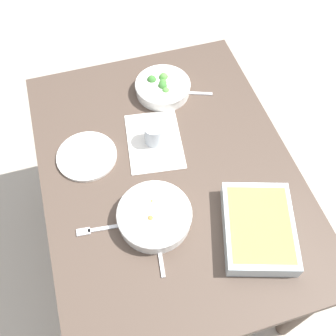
{
  "coord_description": "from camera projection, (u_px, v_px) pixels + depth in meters",
  "views": [
    {
      "loc": [
        0.73,
        -0.22,
        1.92
      ],
      "look_at": [
        0.0,
        0.0,
        0.74
      ],
      "focal_mm": 41.68,
      "sensor_mm": 36.0,
      "label": 1
    }
  ],
  "objects": [
    {
      "name": "ground_plane",
      "position": [
        168.0,
        245.0,
        2.03
      ],
      "size": [
        6.0,
        6.0,
        0.0
      ],
      "primitive_type": "plane",
      "color": "#B2A899"
    },
    {
      "name": "dining_table",
      "position": [
        168.0,
        181.0,
        1.48
      ],
      "size": [
        1.2,
        0.9,
        0.74
      ],
      "color": "#4C3D33",
      "rests_on": "ground_plane"
    },
    {
      "name": "spoon_by_broccoli",
      "position": [
        185.0,
        93.0,
        1.6
      ],
      "size": [
        0.08,
        0.17,
        0.01
      ],
      "color": "silver",
      "rests_on": "dining_table"
    },
    {
      "name": "spoon_by_stew",
      "position": [
        158.0,
        243.0,
        1.24
      ],
      "size": [
        0.18,
        0.04,
        0.01
      ],
      "color": "silver",
      "rests_on": "dining_table"
    },
    {
      "name": "stew_bowl",
      "position": [
        154.0,
        216.0,
        1.27
      ],
      "size": [
        0.25,
        0.25,
        0.06
      ],
      "color": "silver",
      "rests_on": "dining_table"
    },
    {
      "name": "broccoli_bowl",
      "position": [
        163.0,
        87.0,
        1.58
      ],
      "size": [
        0.23,
        0.23,
        0.07
      ],
      "color": "silver",
      "rests_on": "dining_table"
    },
    {
      "name": "drink_cup",
      "position": [
        154.0,
        135.0,
        1.44
      ],
      "size": [
        0.07,
        0.07,
        0.08
      ],
      "color": "#B2BCC6",
      "rests_on": "dining_table"
    },
    {
      "name": "placemat",
      "position": [
        154.0,
        141.0,
        1.47
      ],
      "size": [
        0.3,
        0.24,
        0.0
      ],
      "primitive_type": "cube",
      "rotation": [
        0.0,
        0.0,
        -0.14
      ],
      "color": "silver",
      "rests_on": "dining_table"
    },
    {
      "name": "side_plate",
      "position": [
        87.0,
        156.0,
        1.43
      ],
      "size": [
        0.22,
        0.22,
        0.01
      ],
      "primitive_type": "cylinder",
      "color": "silver",
      "rests_on": "dining_table"
    },
    {
      "name": "baking_dish",
      "position": [
        259.0,
        227.0,
        1.24
      ],
      "size": [
        0.35,
        0.3,
        0.06
      ],
      "color": "silver",
      "rests_on": "dining_table"
    },
    {
      "name": "fork_on_table",
      "position": [
        99.0,
        229.0,
        1.27
      ],
      "size": [
        0.04,
        0.18,
        0.01
      ],
      "color": "silver",
      "rests_on": "dining_table"
    }
  ]
}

